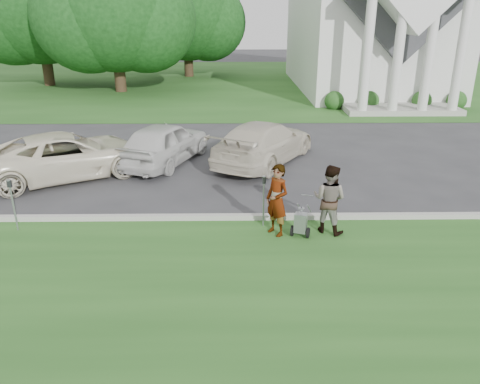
{
  "coord_description": "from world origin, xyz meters",
  "views": [
    {
      "loc": [
        -0.23,
        -10.83,
        5.21
      ],
      "look_at": [
        -0.08,
        0.0,
        1.01
      ],
      "focal_mm": 35.0,
      "sensor_mm": 36.0,
      "label": 1
    }
  ],
  "objects_px": {
    "tree_far": "(38,4)",
    "person_right": "(329,200)",
    "car_b": "(164,143)",
    "tree_left": "(114,13)",
    "striping_cart": "(301,223)",
    "person_left": "(277,201)",
    "car_a": "(67,156)",
    "car_c": "(264,142)",
    "tree_back": "(187,17)",
    "parking_meter_near": "(264,195)",
    "parking_meter_far": "(12,199)"
  },
  "relations": [
    {
      "from": "car_b",
      "to": "parking_meter_near",
      "type": "bearing_deg",
      "value": 141.2
    },
    {
      "from": "striping_cart",
      "to": "car_b",
      "type": "height_order",
      "value": "car_b"
    },
    {
      "from": "tree_far",
      "to": "striping_cart",
      "type": "bearing_deg",
      "value": -58.8
    },
    {
      "from": "tree_back",
      "to": "car_c",
      "type": "height_order",
      "value": "tree_back"
    },
    {
      "from": "tree_back",
      "to": "person_right",
      "type": "xyz_separation_m",
      "value": [
        6.13,
        -30.19,
        -3.85
      ]
    },
    {
      "from": "person_left",
      "to": "parking_meter_far",
      "type": "bearing_deg",
      "value": -131.72
    },
    {
      "from": "person_right",
      "to": "person_left",
      "type": "bearing_deg",
      "value": 37.87
    },
    {
      "from": "tree_left",
      "to": "tree_back",
      "type": "xyz_separation_m",
      "value": [
        4.0,
        8.0,
        -0.38
      ]
    },
    {
      "from": "car_a",
      "to": "car_c",
      "type": "height_order",
      "value": "car_c"
    },
    {
      "from": "parking_meter_far",
      "to": "car_b",
      "type": "xyz_separation_m",
      "value": [
        2.99,
        5.62,
        -0.09
      ]
    },
    {
      "from": "tree_far",
      "to": "tree_back",
      "type": "xyz_separation_m",
      "value": [
        10.0,
        5.0,
        -0.97
      ]
    },
    {
      "from": "tree_left",
      "to": "car_a",
      "type": "bearing_deg",
      "value": -82.76
    },
    {
      "from": "car_c",
      "to": "person_right",
      "type": "bearing_deg",
      "value": 131.77
    },
    {
      "from": "tree_back",
      "to": "parking_meter_near",
      "type": "xyz_separation_m",
      "value": [
        4.53,
        -29.84,
        -3.86
      ]
    },
    {
      "from": "person_right",
      "to": "striping_cart",
      "type": "bearing_deg",
      "value": 52.67
    },
    {
      "from": "person_right",
      "to": "parking_meter_near",
      "type": "height_order",
      "value": "person_right"
    },
    {
      "from": "car_c",
      "to": "tree_left",
      "type": "bearing_deg",
      "value": -31.81
    },
    {
      "from": "striping_cart",
      "to": "parking_meter_near",
      "type": "distance_m",
      "value": 1.18
    },
    {
      "from": "striping_cart",
      "to": "car_b",
      "type": "xyz_separation_m",
      "value": [
        -4.14,
        6.06,
        0.41
      ]
    },
    {
      "from": "car_b",
      "to": "person_right",
      "type": "bearing_deg",
      "value": 150.25
    },
    {
      "from": "car_b",
      "to": "tree_left",
      "type": "bearing_deg",
      "value": -51.9
    },
    {
      "from": "parking_meter_near",
      "to": "car_b",
      "type": "xyz_separation_m",
      "value": [
        -3.26,
        5.44,
        -0.1
      ]
    },
    {
      "from": "tree_far",
      "to": "person_right",
      "type": "xyz_separation_m",
      "value": [
        16.13,
        -25.19,
        -4.82
      ]
    },
    {
      "from": "tree_back",
      "to": "parking_meter_near",
      "type": "height_order",
      "value": "tree_back"
    },
    {
      "from": "parking_meter_far",
      "to": "person_right",
      "type": "bearing_deg",
      "value": -1.28
    },
    {
      "from": "person_right",
      "to": "car_b",
      "type": "bearing_deg",
      "value": -17.7
    },
    {
      "from": "tree_left",
      "to": "striping_cart",
      "type": "distance_m",
      "value": 24.81
    },
    {
      "from": "tree_left",
      "to": "car_c",
      "type": "xyz_separation_m",
      "value": [
        8.88,
        -16.36,
        -4.35
      ]
    },
    {
      "from": "parking_meter_near",
      "to": "car_c",
      "type": "relative_size",
      "value": 0.26
    },
    {
      "from": "person_left",
      "to": "striping_cart",
      "type": "bearing_deg",
      "value": 37.5
    },
    {
      "from": "car_b",
      "to": "car_c",
      "type": "relative_size",
      "value": 0.87
    },
    {
      "from": "striping_cart",
      "to": "car_a",
      "type": "xyz_separation_m",
      "value": [
        -7.14,
        4.57,
        0.39
      ]
    },
    {
      "from": "person_right",
      "to": "car_b",
      "type": "distance_m",
      "value": 7.56
    },
    {
      "from": "striping_cart",
      "to": "car_c",
      "type": "height_order",
      "value": "car_c"
    },
    {
      "from": "parking_meter_far",
      "to": "car_b",
      "type": "relative_size",
      "value": 0.3
    },
    {
      "from": "tree_far",
      "to": "person_right",
      "type": "bearing_deg",
      "value": -57.37
    },
    {
      "from": "tree_back",
      "to": "person_right",
      "type": "height_order",
      "value": "tree_back"
    },
    {
      "from": "car_a",
      "to": "car_c",
      "type": "distance_m",
      "value": 6.78
    },
    {
      "from": "striping_cart",
      "to": "car_b",
      "type": "relative_size",
      "value": 0.21
    },
    {
      "from": "tree_left",
      "to": "person_right",
      "type": "bearing_deg",
      "value": -65.46
    },
    {
      "from": "tree_back",
      "to": "tree_far",
      "type": "bearing_deg",
      "value": -153.44
    },
    {
      "from": "striping_cart",
      "to": "person_right",
      "type": "distance_m",
      "value": 0.92
    },
    {
      "from": "tree_back",
      "to": "striping_cart",
      "type": "distance_m",
      "value": 31.24
    },
    {
      "from": "striping_cart",
      "to": "car_a",
      "type": "bearing_deg",
      "value": 166.52
    },
    {
      "from": "tree_far",
      "to": "parking_meter_near",
      "type": "relative_size",
      "value": 8.47
    },
    {
      "from": "parking_meter_near",
      "to": "car_c",
      "type": "xyz_separation_m",
      "value": [
        0.35,
        5.48,
        -0.11
      ]
    },
    {
      "from": "person_right",
      "to": "parking_meter_near",
      "type": "distance_m",
      "value": 1.63
    },
    {
      "from": "tree_back",
      "to": "parking_meter_near",
      "type": "distance_m",
      "value": 30.43
    },
    {
      "from": "tree_back",
      "to": "parking_meter_near",
      "type": "relative_size",
      "value": 7.0
    },
    {
      "from": "person_right",
      "to": "car_c",
      "type": "height_order",
      "value": "person_right"
    }
  ]
}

